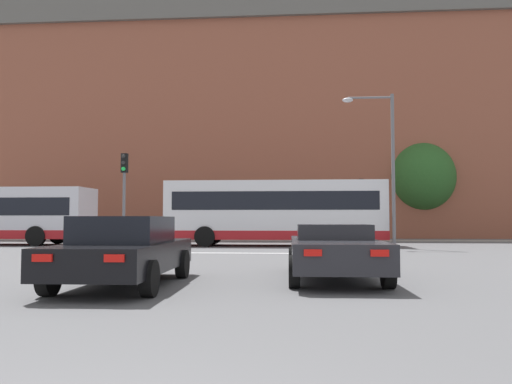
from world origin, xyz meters
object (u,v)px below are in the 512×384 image
car_saloon_left (125,250)px  street_lamp_junction (384,153)px  car_roadster_right (334,250)px  traffic_light_near_left (124,185)px  bus_crossing_lead (275,211)px  traffic_light_far_left (193,201)px  pedestrian_waiting (316,223)px  traffic_light_far_right (361,199)px

car_saloon_left → street_lamp_junction: (7.62, 13.60, 3.71)m
car_roadster_right → traffic_light_near_left: bearing=131.2°
bus_crossing_lead → traffic_light_far_left: size_ratio=2.94×
car_saloon_left → traffic_light_near_left: (-3.62, 10.35, 2.03)m
car_roadster_right → bus_crossing_lead: 14.14m
bus_crossing_lead → pedestrian_waiting: (2.40, 6.94, -0.67)m
bus_crossing_lead → traffic_light_far_right: (5.16, 6.25, 0.87)m
car_saloon_left → pedestrian_waiting: 22.88m
traffic_light_near_left → street_lamp_junction: (11.24, 3.26, 1.68)m
car_saloon_left → traffic_light_far_right: size_ratio=1.19×
pedestrian_waiting → bus_crossing_lead: bearing=-22.8°
traffic_light_near_left → traffic_light_far_left: traffic_light_near_left is taller
traffic_light_far_right → traffic_light_far_left: 10.71m
traffic_light_far_right → street_lamp_junction: bearing=-90.2°
bus_crossing_lead → street_lamp_junction: size_ratio=1.52×
traffic_light_near_left → pedestrian_waiting: traffic_light_near_left is taller
car_roadster_right → street_lamp_junction: bearing=74.3°
traffic_light_far_right → traffic_light_near_left: bearing=-134.9°
traffic_light_near_left → street_lamp_junction: size_ratio=0.57×
car_saloon_left → pedestrian_waiting: bearing=76.7°
car_roadster_right → street_lamp_junction: (3.32, 12.17, 3.79)m
traffic_light_near_left → pedestrian_waiting: size_ratio=2.26×
street_lamp_junction → bus_crossing_lead: bearing=160.6°
car_roadster_right → street_lamp_junction: 13.17m
traffic_light_far_right → traffic_light_near_left: (-11.26, -11.31, 0.13)m
car_roadster_right → traffic_light_far_left: bearing=109.2°
car_saloon_left → traffic_light_far_right: bearing=69.5°
car_roadster_right → traffic_light_near_left: size_ratio=1.17×
traffic_light_far_right → street_lamp_junction: size_ratio=0.54×
traffic_light_far_left → traffic_light_far_right: bearing=-1.7°
street_lamp_junction → pedestrian_waiting: street_lamp_junction is taller
traffic_light_far_right → pedestrian_waiting: traffic_light_far_right is taller
car_roadster_right → traffic_light_far_right: 20.59m
car_saloon_left → traffic_light_far_right: traffic_light_far_right is taller
traffic_light_far_right → traffic_light_far_left: bearing=178.3°
bus_crossing_lead → pedestrian_waiting: 7.38m
car_roadster_right → street_lamp_junction: street_lamp_junction is taller
car_saloon_left → traffic_light_near_left: traffic_light_near_left is taller
traffic_light_far_left → pedestrian_waiting: size_ratio=2.06×
car_saloon_left → traffic_light_far_left: size_ratio=1.24×
bus_crossing_lead → traffic_light_far_right: 8.15m
car_saloon_left → bus_crossing_lead: (2.47, 15.41, 1.03)m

